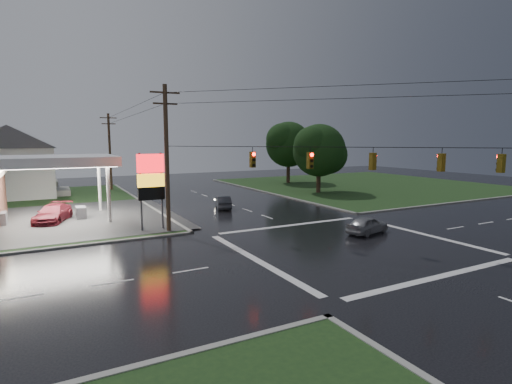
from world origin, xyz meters
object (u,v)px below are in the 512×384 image
car_north (223,202)px  car_crossing (367,225)px  utility_pole_n (110,151)px  pylon_sign (151,179)px  tree_ne_far (289,145)px  tree_ne_near (320,151)px  house_far (9,157)px  car_pump (53,213)px  utility_pole_nw (167,157)px  house_near (12,161)px

car_north → car_crossing: bearing=126.2°
utility_pole_n → car_crossing: 38.64m
pylon_sign → tree_ne_far: tree_ne_far is taller
pylon_sign → tree_ne_near: bearing=25.0°
house_far → tree_ne_near: size_ratio=1.23×
tree_ne_far → car_north: size_ratio=2.50×
utility_pole_n → car_north: size_ratio=2.68×
pylon_sign → house_far: size_ratio=0.54×
car_north → car_pump: size_ratio=0.76×
house_far → car_north: 37.19m
pylon_sign → car_crossing: pylon_sign is taller
tree_ne_near → car_pump: size_ratio=1.74×
tree_ne_near → tree_ne_far: (3.01, 12.00, 0.62)m
house_far → car_crossing: house_far is taller
house_far → car_pump: (4.75, -30.40, -3.66)m
car_crossing → car_pump: car_pump is taller
utility_pole_n → pylon_sign: bearing=-92.1°
pylon_sign → car_north: bearing=36.6°
car_north → car_crossing: 15.97m
car_pump → tree_ne_far: bearing=45.8°
utility_pole_nw → car_north: utility_pole_nw is taller
pylon_sign → utility_pole_n: utility_pole_n is taller
pylon_sign → utility_pole_nw: 2.22m
utility_pole_n → car_pump: utility_pole_n is taller
utility_pole_nw → tree_ne_near: size_ratio=1.22×
house_far → car_crossing: (25.40, -46.09, -3.75)m
utility_pole_n → tree_ne_near: utility_pole_n is taller
pylon_sign → car_pump: 10.29m
utility_pole_nw → house_far: bearing=107.9°
house_near → house_far: bearing=94.8°
utility_pole_nw → car_pump: utility_pole_nw is taller
tree_ne_far → car_crossing: tree_ne_far is taller
utility_pole_nw → car_north: size_ratio=2.81×
utility_pole_n → car_crossing: size_ratio=2.72×
car_north → tree_ne_far: bearing=-120.8°
pylon_sign → utility_pole_n: 27.56m
pylon_sign → house_near: house_near is taller
utility_pole_nw → car_pump: (-7.70, 8.10, -4.97)m
house_near → car_north: bearing=-44.7°
pylon_sign → utility_pole_n: size_ratio=0.57×
tree_ne_near → car_crossing: size_ratio=2.33×
utility_pole_n → house_near: utility_pole_n is taller
tree_ne_far → car_crossing: bearing=-113.1°
house_near → house_far: 12.04m
utility_pole_nw → utility_pole_n: 28.50m
house_far → tree_ne_near: (36.09, -26.01, 1.16)m
car_pump → pylon_sign: bearing=-26.4°
car_pump → house_near: bearing=121.8°
house_near → car_north: house_near is taller
house_far → car_pump: 30.99m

